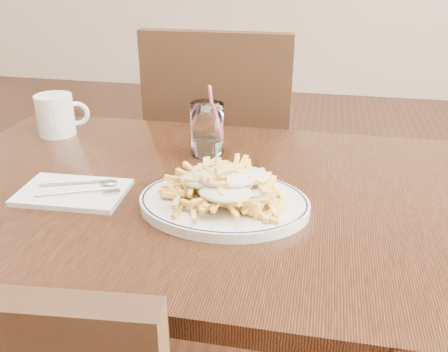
% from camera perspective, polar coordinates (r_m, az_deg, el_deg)
% --- Properties ---
extents(table, '(1.20, 0.80, 0.75)m').
position_cam_1_polar(table, '(1.11, -3.44, -4.93)').
color(table, black).
rests_on(table, ground).
extents(chair_far, '(0.47, 0.47, 0.99)m').
position_cam_1_polar(chair_far, '(1.72, -0.17, 2.49)').
color(chair_far, black).
rests_on(chair_far, ground).
extents(fries_plate, '(0.39, 0.36, 0.02)m').
position_cam_1_polar(fries_plate, '(0.98, 0.00, -3.09)').
color(fries_plate, white).
rests_on(fries_plate, table).
extents(loaded_fries, '(0.29, 0.27, 0.07)m').
position_cam_1_polar(loaded_fries, '(0.96, 0.00, -0.55)').
color(loaded_fries, '#F0BF49').
rests_on(loaded_fries, fries_plate).
extents(napkin, '(0.22, 0.15, 0.01)m').
position_cam_1_polar(napkin, '(1.08, -16.89, -1.80)').
color(napkin, silver).
rests_on(napkin, table).
extents(cutlery, '(0.18, 0.13, 0.01)m').
position_cam_1_polar(cutlery, '(1.08, -16.82, -1.27)').
color(cutlery, silver).
rests_on(cutlery, napkin).
extents(water_glass, '(0.08, 0.08, 0.18)m').
position_cam_1_polar(water_glass, '(1.21, -1.93, 5.01)').
color(water_glass, white).
rests_on(water_glass, table).
extents(coffee_mug, '(0.13, 0.10, 0.11)m').
position_cam_1_polar(coffee_mug, '(1.42, -18.60, 6.63)').
color(coffee_mug, white).
rests_on(coffee_mug, table).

